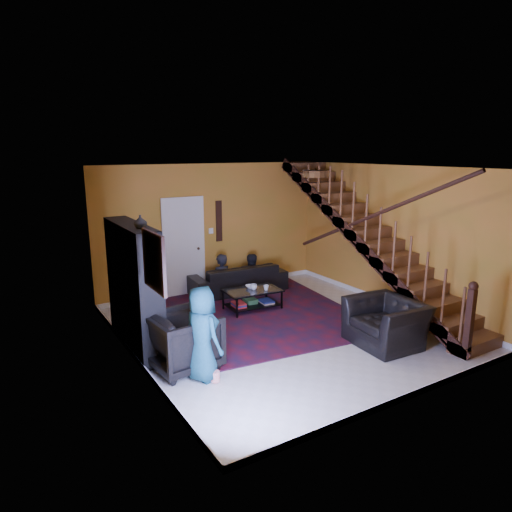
{
  "coord_description": "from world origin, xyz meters",
  "views": [
    {
      "loc": [
        -4.32,
        -6.19,
        3.09
      ],
      "look_at": [
        -0.31,
        0.4,
        1.28
      ],
      "focal_mm": 32.0,
      "sensor_mm": 36.0,
      "label": 1
    }
  ],
  "objects": [
    {
      "name": "bookshelf",
      "position": [
        -2.4,
        0.6,
        0.96
      ],
      "size": [
        0.35,
        1.8,
        2.0
      ],
      "color": "black",
      "rests_on": "floor"
    },
    {
      "name": "ceiling_fixture",
      "position": [
        0.0,
        -0.8,
        2.74
      ],
      "size": [
        0.4,
        0.4,
        0.1
      ],
      "primitive_type": "cylinder",
      "color": "#3F2814",
      "rests_on": "room"
    },
    {
      "name": "armchair_right",
      "position": [
        1.07,
        -1.37,
        0.37
      ],
      "size": [
        1.05,
        1.18,
        0.73
      ],
      "primitive_type": "imported",
      "rotation": [
        0.0,
        0.0,
        -1.63
      ],
      "color": "black",
      "rests_on": "floor"
    },
    {
      "name": "cup_b",
      "position": [
        0.28,
        0.99,
        0.46
      ],
      "size": [
        0.12,
        0.12,
        0.1
      ],
      "primitive_type": "imported",
      "rotation": [
        0.0,
        0.0,
        0.18
      ],
      "color": "#999999",
      "rests_on": "coffee_table"
    },
    {
      "name": "floor",
      "position": [
        0.0,
        0.0,
        0.0
      ],
      "size": [
        5.5,
        5.5,
        0.0
      ],
      "primitive_type": "plane",
      "color": "beige",
      "rests_on": "ground"
    },
    {
      "name": "sofa",
      "position": [
        0.37,
        2.3,
        0.31
      ],
      "size": [
        2.19,
        0.98,
        0.62
      ],
      "primitive_type": "imported",
      "rotation": [
        0.0,
        0.0,
        3.07
      ],
      "color": "black",
      "rests_on": "floor"
    },
    {
      "name": "bowl",
      "position": [
        0.1,
        1.26,
        0.44
      ],
      "size": [
        0.27,
        0.27,
        0.05
      ],
      "primitive_type": "imported",
      "rotation": [
        0.0,
        0.0,
        -0.27
      ],
      "color": "#999999",
      "rests_on": "coffee_table"
    },
    {
      "name": "vase",
      "position": [
        -2.41,
        0.1,
        2.1
      ],
      "size": [
        0.18,
        0.18,
        0.19
      ],
      "primitive_type": "imported",
      "color": "#999999",
      "rests_on": "bookshelf"
    },
    {
      "name": "person_adult_b",
      "position": [
        0.73,
        2.35,
        0.18
      ],
      "size": [
        0.67,
        0.56,
        1.26
      ],
      "primitive_type": "imported",
      "rotation": [
        0.0,
        0.0,
        3.01
      ],
      "color": "black",
      "rests_on": "sofa"
    },
    {
      "name": "person_adult_a",
      "position": [
        -0.02,
        2.35,
        0.22
      ],
      "size": [
        0.53,
        0.38,
        1.35
      ],
      "primitive_type": "imported",
      "rotation": [
        0.0,
        0.0,
        3.26
      ],
      "color": "black",
      "rests_on": "sofa"
    },
    {
      "name": "framed_picture",
      "position": [
        -2.57,
        -0.9,
        1.75
      ],
      "size": [
        0.04,
        0.74,
        0.74
      ],
      "primitive_type": "cube",
      "color": "maroon",
      "rests_on": "room"
    },
    {
      "name": "staircase",
      "position": [
        2.12,
        -0.0,
        1.4
      ],
      "size": [
        0.95,
        5.02,
        3.18
      ],
      "color": "brown",
      "rests_on": "floor"
    },
    {
      "name": "person_child",
      "position": [
        -1.95,
        -0.89,
        0.66
      ],
      "size": [
        0.57,
        0.73,
        1.32
      ],
      "primitive_type": "imported",
      "rotation": [
        0.0,
        0.0,
        1.82
      ],
      "color": "#195061",
      "rests_on": "armchair_left"
    },
    {
      "name": "rug",
      "position": [
        -0.0,
        1.0,
        0.01
      ],
      "size": [
        3.96,
        4.4,
        0.02
      ],
      "primitive_type": "cube",
      "rotation": [
        0.0,
        0.0,
        -0.11
      ],
      "color": "#450C18",
      "rests_on": "floor"
    },
    {
      "name": "coffee_table",
      "position": [
        0.06,
        1.14,
        0.23
      ],
      "size": [
        1.12,
        0.71,
        0.41
      ],
      "rotation": [
        0.0,
        0.0,
        -0.09
      ],
      "color": "black",
      "rests_on": "floor"
    },
    {
      "name": "cup_a",
      "position": [
        0.09,
        1.15,
        0.46
      ],
      "size": [
        0.18,
        0.18,
        0.11
      ],
      "primitive_type": "imported",
      "rotation": [
        0.0,
        0.0,
        -0.43
      ],
      "color": "#999999",
      "rests_on": "coffee_table"
    },
    {
      "name": "wall_hanging",
      "position": [
        0.15,
        2.73,
        1.55
      ],
      "size": [
        0.14,
        0.03,
        0.9
      ],
      "primitive_type": "cube",
      "color": "black",
      "rests_on": "room"
    },
    {
      "name": "popcorn_bucket",
      "position": [
        -1.86,
        -1.08,
        0.09
      ],
      "size": [
        0.14,
        0.14,
        0.14
      ],
      "primitive_type": "cylinder",
      "rotation": [
        0.0,
        0.0,
        -0.07
      ],
      "color": "red",
      "rests_on": "rug"
    },
    {
      "name": "door",
      "position": [
        -0.7,
        2.73,
        1.02
      ],
      "size": [
        0.82,
        0.05,
        2.05
      ],
      "primitive_type": "cube",
      "color": "silver",
      "rests_on": "floor"
    },
    {
      "name": "armchair_left",
      "position": [
        -2.05,
        -0.46,
        0.42
      ],
      "size": [
        1.01,
        0.99,
        0.84
      ],
      "primitive_type": "imported",
      "rotation": [
        0.0,
        0.0,
        1.67
      ],
      "color": "black",
      "rests_on": "floor"
    },
    {
      "name": "room",
      "position": [
        -1.33,
        1.33,
        0.05
      ],
      "size": [
        5.5,
        5.5,
        5.5
      ],
      "color": "orange",
      "rests_on": "ground"
    }
  ]
}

